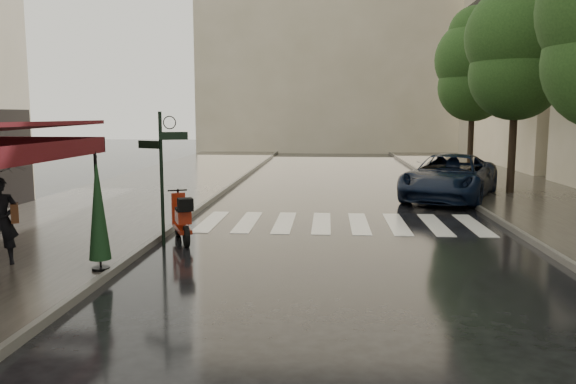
# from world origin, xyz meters

# --- Properties ---
(ground) EXTENTS (120.00, 120.00, 0.00)m
(ground) POSITION_xyz_m (0.00, 0.00, 0.00)
(ground) COLOR black
(ground) RESTS_ON ground
(sidewalk_near) EXTENTS (6.00, 60.00, 0.12)m
(sidewalk_near) POSITION_xyz_m (-4.50, 12.00, 0.06)
(sidewalk_near) COLOR #38332D
(sidewalk_near) RESTS_ON ground
(sidewalk_far) EXTENTS (5.50, 60.00, 0.12)m
(sidewalk_far) POSITION_xyz_m (10.25, 12.00, 0.06)
(sidewalk_far) COLOR #38332D
(sidewalk_far) RESTS_ON ground
(curb_near) EXTENTS (0.12, 60.00, 0.16)m
(curb_near) POSITION_xyz_m (-1.45, 12.00, 0.07)
(curb_near) COLOR #595651
(curb_near) RESTS_ON ground
(curb_far) EXTENTS (0.12, 60.00, 0.16)m
(curb_far) POSITION_xyz_m (7.45, 12.00, 0.07)
(curb_far) COLOR #595651
(curb_far) RESTS_ON ground
(crosswalk) EXTENTS (7.85, 3.20, 0.01)m
(crosswalk) POSITION_xyz_m (2.98, 6.00, 0.01)
(crosswalk) COLOR silver
(crosswalk) RESTS_ON ground
(signpost) EXTENTS (1.17, 0.29, 3.10)m
(signpost) POSITION_xyz_m (-1.19, 3.00, 1.83)
(signpost) COLOR black
(signpost) RESTS_ON ground
(haussmann_far) EXTENTS (8.00, 16.00, 18.50)m
(haussmann_far) POSITION_xyz_m (16.50, 26.00, 9.25)
(haussmann_far) COLOR tan
(haussmann_far) RESTS_ON ground
(backdrop_building) EXTENTS (22.00, 6.00, 20.00)m
(backdrop_building) POSITION_xyz_m (3.00, 38.00, 10.00)
(backdrop_building) COLOR tan
(backdrop_building) RESTS_ON ground
(tree_mid) EXTENTS (3.80, 3.80, 8.34)m
(tree_mid) POSITION_xyz_m (9.50, 12.00, 5.59)
(tree_mid) COLOR black
(tree_mid) RESTS_ON sidewalk_far
(tree_far) EXTENTS (3.80, 3.80, 8.16)m
(tree_far) POSITION_xyz_m (9.70, 19.00, 5.46)
(tree_far) COLOR black
(tree_far) RESTS_ON sidewalk_far
(scooter) EXTENTS (0.92, 1.69, 1.18)m
(scooter) POSITION_xyz_m (-0.86, 3.40, 0.55)
(scooter) COLOR black
(scooter) RESTS_ON ground
(parked_car) EXTENTS (4.74, 6.42, 1.62)m
(parked_car) POSITION_xyz_m (7.00, 10.86, 0.81)
(parked_car) COLOR black
(parked_car) RESTS_ON ground
(parasol_back) EXTENTS (0.41, 0.41, 2.18)m
(parasol_back) POSITION_xyz_m (-1.65, 0.44, 1.29)
(parasol_back) COLOR black
(parasol_back) RESTS_ON sidewalk_near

